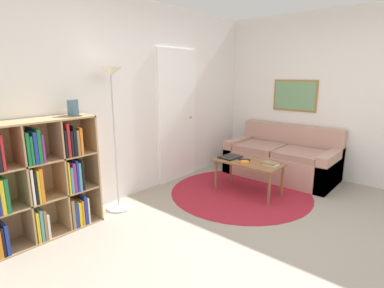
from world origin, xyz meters
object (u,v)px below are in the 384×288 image
at_px(coffee_table, 249,165).
at_px(vase_on_shelf, 73,108).
at_px(couch, 282,159).
at_px(floor_lamp, 113,102).
at_px(bowl, 245,162).
at_px(bookshelf, 39,182).
at_px(laptop, 230,157).

bearing_deg(coffee_table, vase_on_shelf, 153.26).
height_order(coffee_table, vase_on_shelf, vase_on_shelf).
distance_m(couch, vase_on_shelf, 3.33).
height_order(floor_lamp, bowl, floor_lamp).
xyz_separation_m(floor_lamp, coffee_table, (1.51, -0.95, -0.92)).
bearing_deg(coffee_table, bookshelf, 157.54).
relative_size(bookshelf, coffee_table, 1.32).
distance_m(floor_lamp, coffee_table, 2.01).
height_order(couch, coffee_table, couch).
distance_m(floor_lamp, couch, 2.91).
bearing_deg(vase_on_shelf, coffee_table, -26.74).
bearing_deg(coffee_table, floor_lamp, 147.76).
distance_m(bookshelf, laptop, 2.50).
relative_size(floor_lamp, laptop, 5.27).
relative_size(floor_lamp, vase_on_shelf, 10.29).
bearing_deg(laptop, couch, -19.24).
relative_size(bookshelf, bowl, 10.26).
bearing_deg(floor_lamp, laptop, -23.14).
height_order(couch, laptop, couch).
bearing_deg(couch, bowl, 178.20).
xyz_separation_m(floor_lamp, couch, (2.53, -1.00, -1.05)).
bearing_deg(laptop, coffee_table, -89.67).
distance_m(floor_lamp, vase_on_shelf, 0.47).
distance_m(coffee_table, laptop, 0.31).
relative_size(laptop, vase_on_shelf, 1.95).
xyz_separation_m(floor_lamp, bowl, (1.38, -0.96, -0.85)).
distance_m(bookshelf, couch, 3.59).
xyz_separation_m(bookshelf, couch, (3.42, -1.04, -0.32)).
height_order(couch, vase_on_shelf, vase_on_shelf).
relative_size(couch, coffee_table, 1.84).
bearing_deg(laptop, vase_on_shelf, 160.80).
bearing_deg(bookshelf, floor_lamp, -2.65).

